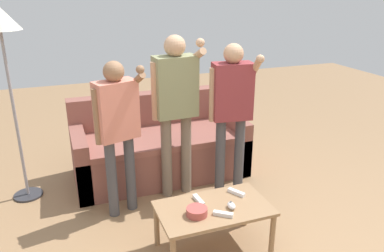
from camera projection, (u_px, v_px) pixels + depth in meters
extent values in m
plane|color=#93704C|center=(225.00, 243.00, 3.14)|extent=(12.00, 12.00, 0.00)
cube|color=brown|center=(160.00, 156.00, 4.23)|extent=(1.84, 0.85, 0.43)
cube|color=#94584D|center=(161.00, 138.00, 4.08)|extent=(1.56, 0.73, 0.06)
cube|color=brown|center=(151.00, 110.00, 4.37)|extent=(1.84, 0.18, 0.43)
cube|color=brown|center=(80.00, 160.00, 3.92)|extent=(0.14, 0.85, 0.61)
cube|color=brown|center=(230.00, 138.00, 4.47)|extent=(0.14, 0.85, 0.61)
cube|color=#997551|center=(214.00, 208.00, 2.93)|extent=(0.87, 0.51, 0.03)
cylinder|color=#997551|center=(272.00, 235.00, 2.93)|extent=(0.04, 0.04, 0.37)
cylinder|color=#997551|center=(157.00, 225.00, 3.06)|extent=(0.04, 0.04, 0.37)
cylinder|color=#997551|center=(245.00, 206.00, 3.32)|extent=(0.04, 0.04, 0.37)
cylinder|color=#B24C47|center=(197.00, 212.00, 2.81)|extent=(0.16, 0.16, 0.06)
ellipsoid|color=white|center=(231.00, 206.00, 2.90)|extent=(0.06, 0.09, 0.05)
cylinder|color=#4C4C51|center=(231.00, 202.00, 2.90)|extent=(0.02, 0.02, 0.01)
cylinder|color=#2D2D33|center=(28.00, 195.00, 3.84)|extent=(0.28, 0.28, 0.02)
cylinder|color=gray|center=(15.00, 118.00, 3.56)|extent=(0.03, 0.03, 1.61)
cylinder|color=#47474C|center=(112.00, 179.00, 3.40)|extent=(0.09, 0.09, 0.74)
cylinder|color=#47474C|center=(130.00, 173.00, 3.51)|extent=(0.09, 0.09, 0.74)
cube|color=#DB7F6B|center=(116.00, 110.00, 3.24)|extent=(0.39, 0.28, 0.51)
sphere|color=#936B4C|center=(114.00, 71.00, 3.12)|extent=(0.18, 0.18, 0.18)
cylinder|color=#936B4C|center=(97.00, 117.00, 3.15)|extent=(0.06, 0.06, 0.48)
cylinder|color=#DB7F6B|center=(134.00, 96.00, 3.30)|extent=(0.06, 0.06, 0.24)
cylinder|color=#936B4C|center=(137.00, 80.00, 3.20)|extent=(0.12, 0.24, 0.18)
sphere|color=#936B4C|center=(140.00, 69.00, 3.12)|extent=(0.07, 0.07, 0.07)
cylinder|color=#756656|center=(167.00, 157.00, 3.73)|extent=(0.10, 0.10, 0.83)
cylinder|color=#756656|center=(186.00, 154.00, 3.80)|extent=(0.10, 0.10, 0.83)
cube|color=gray|center=(175.00, 87.00, 3.52)|extent=(0.40, 0.23, 0.57)
sphere|color=tan|center=(175.00, 46.00, 3.39)|extent=(0.20, 0.20, 0.20)
cylinder|color=tan|center=(155.00, 92.00, 3.46)|extent=(0.07, 0.07, 0.54)
cylinder|color=gray|center=(195.00, 73.00, 3.56)|extent=(0.07, 0.07, 0.27)
cylinder|color=tan|center=(198.00, 55.00, 3.45)|extent=(0.08, 0.27, 0.17)
sphere|color=tan|center=(200.00, 43.00, 3.35)|extent=(0.08, 0.08, 0.08)
cylinder|color=#47474C|center=(220.00, 156.00, 3.80)|extent=(0.10, 0.10, 0.79)
cylinder|color=#47474C|center=(239.00, 155.00, 3.83)|extent=(0.10, 0.10, 0.79)
cube|color=brown|center=(232.00, 91.00, 3.58)|extent=(0.40, 0.25, 0.54)
sphere|color=tan|center=(234.00, 54.00, 3.46)|extent=(0.19, 0.19, 0.19)
cylinder|color=tan|center=(213.00, 95.00, 3.56)|extent=(0.07, 0.07, 0.51)
cylinder|color=brown|center=(252.00, 80.00, 3.58)|extent=(0.07, 0.07, 0.26)
cylinder|color=tan|center=(256.00, 67.00, 3.45)|extent=(0.09, 0.23, 0.23)
sphere|color=tan|center=(260.00, 59.00, 3.33)|extent=(0.08, 0.08, 0.08)
cube|color=white|center=(236.00, 192.00, 3.10)|extent=(0.11, 0.15, 0.03)
cylinder|color=silver|center=(234.00, 189.00, 3.11)|extent=(0.01, 0.01, 0.00)
cube|color=silver|center=(241.00, 192.00, 3.07)|extent=(0.02, 0.02, 0.00)
cube|color=white|center=(199.00, 200.00, 2.99)|extent=(0.05, 0.16, 0.03)
cylinder|color=silver|center=(197.00, 197.00, 3.01)|extent=(0.01, 0.01, 0.00)
cube|color=silver|center=(201.00, 201.00, 2.94)|extent=(0.02, 0.02, 0.00)
cube|color=white|center=(223.00, 214.00, 2.81)|extent=(0.14, 0.12, 0.03)
cylinder|color=silver|center=(220.00, 212.00, 2.81)|extent=(0.01, 0.01, 0.00)
cube|color=silver|center=(229.00, 213.00, 2.79)|extent=(0.02, 0.02, 0.00)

